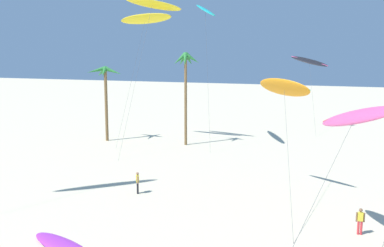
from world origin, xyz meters
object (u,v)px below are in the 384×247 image
(palm_tree_0, at_px, (106,80))
(person_near_left, at_px, (138,182))
(flying_kite_4, at_px, (145,19))
(flying_kite_3, at_px, (354,117))
(person_foreground_walker, at_px, (360,220))
(grounded_kite_1, at_px, (64,247))
(flying_kite_5, at_px, (284,87))
(palm_tree_1, at_px, (186,70))
(flying_kite_0, at_px, (205,10))
(flying_kite_11, at_px, (152,4))
(flying_kite_6, at_px, (309,61))

(palm_tree_0, height_order, person_near_left, palm_tree_0)
(flying_kite_4, relative_size, person_near_left, 9.18)
(flying_kite_3, height_order, person_foreground_walker, flying_kite_3)
(person_near_left, bearing_deg, grounded_kite_1, -84.30)
(flying_kite_5, bearing_deg, palm_tree_1, 134.22)
(flying_kite_4, bearing_deg, person_near_left, -64.93)
(palm_tree_0, distance_m, grounded_kite_1, 31.84)
(grounded_kite_1, relative_size, person_near_left, 3.29)
(flying_kite_0, xyz_separation_m, grounded_kite_1, (2.35, -28.93, -15.01))
(person_foreground_walker, bearing_deg, flying_kite_4, 139.62)
(flying_kite_5, height_order, person_near_left, flying_kite_5)
(flying_kite_5, relative_size, person_near_left, 6.61)
(flying_kite_0, relative_size, flying_kite_4, 1.08)
(flying_kite_11, bearing_deg, flying_kite_0, 2.25)
(flying_kite_6, height_order, flying_kite_11, flying_kite_11)
(palm_tree_0, bearing_deg, flying_kite_11, 11.98)
(flying_kite_4, bearing_deg, flying_kite_3, -44.34)
(flying_kite_3, xyz_separation_m, person_foreground_walker, (0.58, 2.55, -6.38))
(person_foreground_walker, bearing_deg, flying_kite_3, -102.77)
(flying_kite_0, relative_size, person_foreground_walker, 10.31)
(flying_kite_0, height_order, flying_kite_11, flying_kite_11)
(flying_kite_6, distance_m, person_near_left, 38.15)
(palm_tree_1, height_order, flying_kite_3, palm_tree_1)
(flying_kite_6, height_order, grounded_kite_1, flying_kite_6)
(flying_kite_0, relative_size, flying_kite_11, 0.95)
(palm_tree_0, height_order, flying_kite_0, flying_kite_0)
(palm_tree_0, xyz_separation_m, flying_kite_4, (4.64, 1.54, 7.11))
(flying_kite_5, height_order, flying_kite_11, flying_kite_11)
(palm_tree_1, xyz_separation_m, flying_kite_3, (18.77, -23.04, -1.40))
(flying_kite_3, xyz_separation_m, flying_kite_5, (-5.21, 9.11, 0.76))
(flying_kite_4, height_order, flying_kite_5, flying_kite_4)
(flying_kite_4, bearing_deg, palm_tree_1, -4.52)
(flying_kite_11, distance_m, person_near_left, 25.05)
(flying_kite_6, bearing_deg, person_near_left, -102.33)
(palm_tree_0, xyz_separation_m, flying_kite_5, (23.42, -12.80, 0.63))
(flying_kite_3, distance_m, flying_kite_4, 34.32)
(palm_tree_0, height_order, person_foreground_walker, palm_tree_0)
(palm_tree_1, height_order, flying_kite_11, flying_kite_11)
(flying_kite_11, bearing_deg, palm_tree_1, -1.29)
(palm_tree_0, distance_m, palm_tree_1, 10.01)
(palm_tree_0, height_order, flying_kite_4, flying_kite_4)
(palm_tree_0, xyz_separation_m, flying_kite_3, (28.63, -21.91, -0.13))
(flying_kite_0, bearing_deg, grounded_kite_1, -85.36)
(flying_kite_0, height_order, grounded_kite_1, flying_kite_0)
(flying_kite_4, xyz_separation_m, flying_kite_6, (16.70, 17.61, -5.07))
(palm_tree_1, height_order, flying_kite_4, flying_kite_4)
(flying_kite_11, distance_m, grounded_kite_1, 33.91)
(flying_kite_0, bearing_deg, flying_kite_5, -51.49)
(flying_kite_5, bearing_deg, grounded_kite_1, -121.55)
(palm_tree_0, bearing_deg, person_foreground_walker, -33.54)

